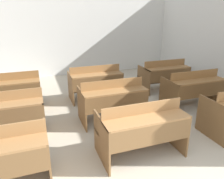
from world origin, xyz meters
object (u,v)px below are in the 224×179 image
bench_front_center (142,128)px  bench_third_center (95,81)px  bench_second_left (5,114)px  wastepaper_bin (183,74)px  bench_third_left (11,90)px  bench_third_right (164,74)px  bench_second_right (193,88)px  bench_second_center (113,99)px

bench_front_center → bench_third_center: (-0.02, 2.55, 0.00)m
bench_second_left → wastepaper_bin: bearing=20.9°
bench_third_left → wastepaper_bin: bearing=7.7°
bench_third_right → wastepaper_bin: bearing=30.9°
bench_front_center → wastepaper_bin: bearing=45.3°
bench_second_left → bench_third_center: 2.38m
wastepaper_bin → bench_third_left: bearing=-172.3°
bench_second_left → bench_second_right: (4.02, 0.02, 0.00)m
bench_third_left → bench_third_right: size_ratio=1.00×
bench_front_center → bench_third_left: size_ratio=1.00×
bench_second_left → bench_third_right: size_ratio=1.00×
bench_second_center → bench_third_right: size_ratio=1.00×
bench_third_left → bench_third_right: bearing=-0.2°
bench_second_right → bench_third_left: 4.23m
bench_second_center → wastepaper_bin: bench_second_center is taller
bench_second_left → bench_third_left: bearing=90.2°
bench_third_left → wastepaper_bin: (5.26, 0.71, -0.28)m
bench_third_left → bench_third_center: bearing=-0.1°
bench_front_center → bench_third_left: 3.26m
bench_second_right → bench_third_right: same height
bench_third_left → wastepaper_bin: bench_third_left is taller
bench_front_center → bench_third_right: same height
bench_third_left → bench_third_right: 4.05m
bench_second_center → bench_third_left: same height
bench_second_center → bench_third_left: 2.39m
bench_second_left → bench_second_right: 4.02m
bench_third_left → wastepaper_bin: size_ratio=3.31×
bench_second_right → bench_third_center: 2.39m
bench_third_left → bench_third_center: 2.00m
bench_second_right → bench_third_right: bearing=89.1°
bench_third_left → wastepaper_bin: 5.32m
bench_second_right → bench_third_center: size_ratio=1.00×
bench_third_right → bench_third_center: bearing=179.8°
bench_front_center → bench_third_center: bearing=90.5°
bench_front_center → bench_third_left: same height
bench_front_center → bench_third_center: same height
bench_second_center → bench_second_right: (2.02, 0.01, 0.00)m
bench_second_right → bench_third_left: (-4.03, 1.28, 0.00)m
bench_second_center → bench_third_left: (-2.01, 1.29, 0.00)m
bench_second_center → bench_front_center: bearing=-89.1°
bench_second_left → bench_second_center: 2.00m
bench_second_center → bench_third_right: same height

